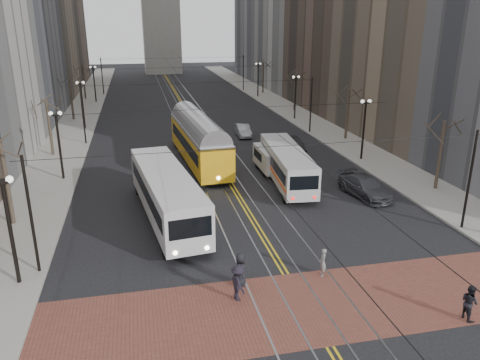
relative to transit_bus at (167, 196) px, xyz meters
name	(u,v)px	position (x,y,z in m)	size (l,w,h in m)	color
ground	(280,265)	(5.64, -7.77, -1.68)	(260.00, 260.00, 0.00)	black
sidewalk_left	(80,118)	(-9.36, 37.23, -1.60)	(5.00, 140.00, 0.15)	gray
sidewalk_right	(288,109)	(20.64, 37.23, -1.60)	(5.00, 140.00, 0.15)	gray
crosswalk_band	(305,306)	(5.64, -11.77, -1.67)	(25.00, 6.00, 0.01)	brown
streetcar_rails	(189,114)	(5.64, 37.23, -1.68)	(4.80, 130.00, 0.02)	gray
centre_lines	(189,114)	(5.64, 37.23, -1.67)	(0.42, 130.00, 0.01)	gold
lamp_posts	(204,116)	(5.64, 20.98, 1.12)	(27.60, 57.20, 5.60)	black
street_trees	(197,106)	(5.64, 27.48, 1.12)	(31.68, 53.28, 5.60)	#382D23
trolley_wires	(197,99)	(5.64, 27.06, 2.09)	(25.96, 120.00, 6.60)	black
transit_bus	(167,196)	(0.00, 0.00, 0.00)	(2.80, 13.43, 3.36)	silver
streetcar	(199,144)	(3.93, 12.88, 0.12)	(2.84, 15.29, 3.60)	#F4AE15
rear_bus	(287,166)	(10.18, 5.38, -0.21)	(2.45, 11.28, 2.94)	#BABABA
cargo_van	(269,160)	(9.64, 8.65, -0.61)	(1.85, 4.82, 2.13)	silver
sedan_grey	(294,145)	(13.85, 14.36, -0.86)	(1.93, 4.80, 1.64)	#3D3E44
sedan_silver	(243,130)	(10.35, 22.30, -1.00)	(1.44, 4.12, 1.36)	#999DA1
sedan_parked	(365,187)	(15.14, 1.17, -0.92)	(2.13, 5.24, 1.52)	#3A3B41
pedestrian_a	(240,270)	(3.04, -9.27, -0.78)	(0.86, 0.56, 1.77)	black
pedestrian_b	(323,262)	(7.50, -9.27, -0.90)	(0.56, 0.37, 1.54)	slate
pedestrian_c	(470,302)	(12.52, -14.27, -0.82)	(0.83, 0.64, 1.70)	black
pedestrian_d	(238,283)	(2.64, -10.51, -0.76)	(1.17, 0.67, 1.82)	black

